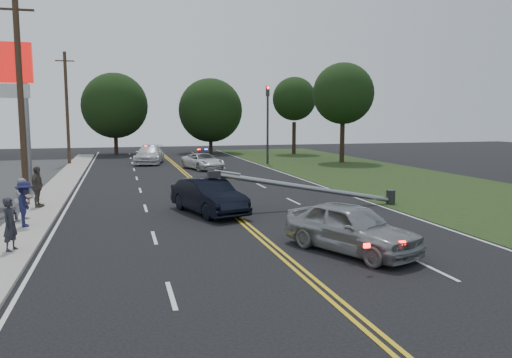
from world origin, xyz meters
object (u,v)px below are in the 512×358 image
object	(u,v)px
emergency_b	(149,155)
bystander_c	(25,204)
traffic_signal	(268,118)
crashed_sedan	(209,196)
utility_pole_far	(67,108)
fallen_streetlight	(317,189)
emergency_a	(203,161)
utility_pole_mid	(21,100)
waiting_sedan	(351,228)
bystander_b	(24,199)
bystander_a	(11,224)
bystander_d	(37,187)

from	to	relation	value
emergency_b	bystander_c	bearing A→B (deg)	-92.52
traffic_signal	crashed_sedan	bearing A→B (deg)	-112.95
utility_pole_far	crashed_sedan	world-z (taller)	utility_pole_far
fallen_streetlight	emergency_b	distance (m)	25.87
emergency_a	crashed_sedan	bearing A→B (deg)	-115.37
utility_pole_mid	utility_pole_far	bearing A→B (deg)	90.00
crashed_sedan	bystander_c	size ratio (longest dim) A/B	2.70
fallen_streetlight	crashed_sedan	xyz separation A→B (m)	(-5.22, -0.04, -0.13)
waiting_sedan	emergency_a	bearing A→B (deg)	66.70
waiting_sedan	bystander_b	distance (m)	13.28
fallen_streetlight	traffic_signal	bearing A→B (deg)	79.41
waiting_sedan	utility_pole_far	bearing A→B (deg)	84.53
fallen_streetlight	bystander_c	xyz separation A→B (m)	(-12.54, -1.34, 0.08)
utility_pole_far	utility_pole_mid	bearing A→B (deg)	-90.00
traffic_signal	emergency_b	bearing A→B (deg)	163.60
utility_pole_mid	bystander_b	world-z (taller)	utility_pole_mid
emergency_b	bystander_b	distance (m)	25.84
utility_pole_far	bystander_a	xyz separation A→B (m)	(1.03, -30.96, -4.12)
waiting_sedan	bystander_a	distance (m)	10.73
bystander_b	waiting_sedan	bearing A→B (deg)	-96.64
traffic_signal	utility_pole_far	distance (m)	17.97
waiting_sedan	bystander_b	size ratio (longest dim) A/B	2.74
bystander_d	bystander_c	bearing A→B (deg)	-163.60
traffic_signal	crashed_sedan	xyz separation A→B (m)	(-9.33, -22.04, -3.42)
utility_pole_mid	crashed_sedan	xyz separation A→B (m)	(8.17, -4.04, -4.30)
bystander_c	bystander_b	bearing A→B (deg)	7.47
emergency_b	bystander_a	size ratio (longest dim) A/B	3.37
utility_pole_far	bystander_b	size ratio (longest dim) A/B	5.85
waiting_sedan	traffic_signal	bearing A→B (deg)	54.12
utility_pole_mid	waiting_sedan	distance (m)	16.82
emergency_a	bystander_c	distance (m)	22.61
utility_pole_far	waiting_sedan	xyz separation A→B (m)	(11.44, -33.56, -4.29)
utility_pole_mid	utility_pole_far	size ratio (longest dim) A/B	1.00
utility_pole_mid	emergency_a	bearing A→B (deg)	53.55
fallen_streetlight	waiting_sedan	distance (m)	7.81
utility_pole_far	crashed_sedan	distance (m)	27.63
utility_pole_far	bystander_d	xyz separation A→B (m)	(0.66, -22.96, -4.00)
utility_pole_mid	bystander_b	xyz separation A→B (m)	(0.57, -3.95, -4.11)
emergency_a	bystander_c	world-z (taller)	bystander_c
emergency_a	bystander_d	bearing A→B (deg)	-140.02
bystander_b	bystander_a	bearing A→B (deg)	-146.30
crashed_sedan	waiting_sedan	size ratio (longest dim) A/B	1.02
utility_pole_mid	emergency_b	xyz separation A→B (m)	(7.04, 21.07, -4.26)
crashed_sedan	emergency_b	bearing A→B (deg)	75.38
utility_pole_mid	bystander_c	bearing A→B (deg)	-80.96
waiting_sedan	crashed_sedan	bearing A→B (deg)	89.21
crashed_sedan	utility_pole_far	bearing A→B (deg)	90.22
emergency_a	bystander_d	xyz separation A→B (m)	(-10.32, -15.83, 0.42)
bystander_a	bystander_c	distance (m)	3.63
utility_pole_far	crashed_sedan	size ratio (longest dim) A/B	2.10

